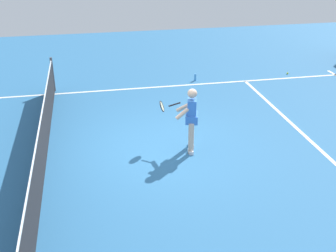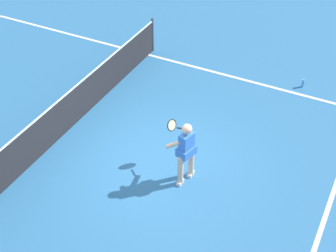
% 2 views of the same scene
% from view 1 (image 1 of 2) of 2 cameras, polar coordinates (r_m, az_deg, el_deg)
% --- Properties ---
extents(ground_plane, '(25.17, 25.17, 0.00)m').
position_cam_1_polar(ground_plane, '(10.24, -1.03, -3.02)').
color(ground_plane, teal).
extents(service_line_marking, '(8.47, 0.10, 0.01)m').
position_cam_1_polar(service_line_marking, '(11.44, 17.80, -1.11)').
color(service_line_marking, white).
rests_on(service_line_marking, ground).
extents(sideline_right_marking, '(0.10, 17.36, 0.01)m').
position_cam_1_polar(sideline_right_marking, '(14.07, -4.13, 5.07)').
color(sideline_right_marking, white).
rests_on(sideline_right_marking, ground).
extents(court_net, '(9.15, 0.08, 1.12)m').
position_cam_1_polar(court_net, '(9.94, -16.41, -1.66)').
color(court_net, '#4C4C51').
rests_on(court_net, ground).
extents(tennis_player, '(0.94, 0.89, 1.55)m').
position_cam_1_polar(tennis_player, '(9.83, 3.04, 1.19)').
color(tennis_player, beige).
rests_on(tennis_player, ground).
extents(tennis_ball_near, '(0.07, 0.07, 0.07)m').
position_cam_1_polar(tennis_ball_near, '(16.04, 15.78, 6.86)').
color(tennis_ball_near, '#D1E533').
rests_on(tennis_ball_near, ground).
extents(water_bottle, '(0.07, 0.07, 0.24)m').
position_cam_1_polar(water_bottle, '(14.78, 3.68, 6.58)').
color(water_bottle, '#4C9EE5').
rests_on(water_bottle, ground).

